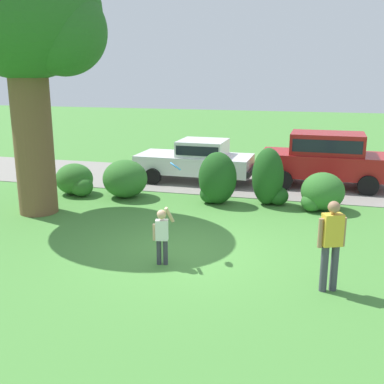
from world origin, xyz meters
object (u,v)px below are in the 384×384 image
adult_onlooker (331,241)px  child_thrower (162,232)px  parked_sedan (197,159)px  parked_suv (326,157)px  frisbee (175,166)px  oak_tree_large (29,25)px

adult_onlooker → child_thrower: bearing=174.0°
parked_sedan → adult_onlooker: bearing=-60.1°
parked_suv → frisbee: bearing=-114.1°
parked_sedan → child_thrower: bearing=-80.9°
parked_sedan → frisbee: (1.31, -6.93, 1.14)m
oak_tree_large → parked_suv: oak_tree_large is taller
oak_tree_large → adult_onlooker: oak_tree_large is taller
frisbee → adult_onlooker: size_ratio=0.17×
parked_suv → frisbee: frisbee is taller
oak_tree_large → parked_suv: (8.00, 5.28, -4.12)m
child_thrower → adult_onlooker: size_ratio=0.74×
parked_sedan → child_thrower: parked_sedan is taller
oak_tree_large → parked_sedan: size_ratio=1.65×
child_thrower → adult_onlooker: 3.42m
oak_tree_large → adult_onlooker: bearing=-21.7°
adult_onlooker → parked_sedan: bearing=119.9°
oak_tree_large → adult_onlooker: 9.62m
oak_tree_large → adult_onlooker: (8.03, -3.19, -4.22)m
oak_tree_large → frisbee: bearing=-23.7°
oak_tree_large → frisbee: (4.71, -2.07, -3.21)m
parked_sedan → parked_suv: 4.62m
oak_tree_large → adult_onlooker: size_ratio=4.20×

